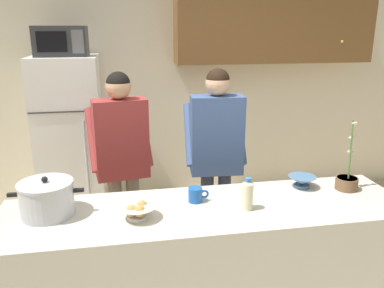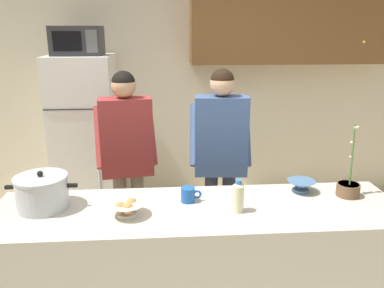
{
  "view_description": "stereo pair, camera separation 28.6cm",
  "coord_description": "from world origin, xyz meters",
  "px_view_note": "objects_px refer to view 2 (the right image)",
  "views": [
    {
      "loc": [
        -0.49,
        -2.15,
        1.99
      ],
      "look_at": [
        0.0,
        0.55,
        1.17
      ],
      "focal_mm": 36.38,
      "sensor_mm": 36.0,
      "label": 1
    },
    {
      "loc": [
        -0.2,
        -2.19,
        1.99
      ],
      "look_at": [
        0.0,
        0.55,
        1.17
      ],
      "focal_mm": 36.38,
      "sensor_mm": 36.0,
      "label": 2
    }
  ],
  "objects_px": {
    "empty_bowl": "(301,185)",
    "cooking_pot": "(42,192)",
    "person_by_sink": "(221,146)",
    "potted_orchid": "(348,187)",
    "microwave": "(78,41)",
    "bread_bowl": "(127,208)",
    "bottle_near_edge": "(238,196)",
    "person_near_pot": "(127,147)",
    "refrigerator": "(86,138)",
    "coffee_mug": "(188,195)"
  },
  "relations": [
    {
      "from": "person_near_pot",
      "to": "coffee_mug",
      "type": "relative_size",
      "value": 12.76
    },
    {
      "from": "person_by_sink",
      "to": "bread_bowl",
      "type": "relative_size",
      "value": 7.59
    },
    {
      "from": "microwave",
      "to": "potted_orchid",
      "type": "distance_m",
      "value": 2.81
    },
    {
      "from": "coffee_mug",
      "to": "potted_orchid",
      "type": "distance_m",
      "value": 1.06
    },
    {
      "from": "empty_bowl",
      "to": "cooking_pot",
      "type": "bearing_deg",
      "value": -175.79
    },
    {
      "from": "microwave",
      "to": "bread_bowl",
      "type": "bearing_deg",
      "value": -72.53
    },
    {
      "from": "person_near_pot",
      "to": "coffee_mug",
      "type": "height_order",
      "value": "person_near_pot"
    },
    {
      "from": "person_near_pot",
      "to": "empty_bowl",
      "type": "bearing_deg",
      "value": -30.3
    },
    {
      "from": "refrigerator",
      "to": "person_near_pot",
      "type": "height_order",
      "value": "refrigerator"
    },
    {
      "from": "refrigerator",
      "to": "person_by_sink",
      "type": "bearing_deg",
      "value": -37.68
    },
    {
      "from": "microwave",
      "to": "coffee_mug",
      "type": "bearing_deg",
      "value": -60.57
    },
    {
      "from": "person_by_sink",
      "to": "empty_bowl",
      "type": "height_order",
      "value": "person_by_sink"
    },
    {
      "from": "potted_orchid",
      "to": "person_near_pot",
      "type": "bearing_deg",
      "value": 152.03
    },
    {
      "from": "microwave",
      "to": "cooking_pot",
      "type": "bearing_deg",
      "value": -87.57
    },
    {
      "from": "person_near_pot",
      "to": "bottle_near_edge",
      "type": "bearing_deg",
      "value": -52.7
    },
    {
      "from": "coffee_mug",
      "to": "empty_bowl",
      "type": "relative_size",
      "value": 0.68
    },
    {
      "from": "refrigerator",
      "to": "bottle_near_edge",
      "type": "distance_m",
      "value": 2.3
    },
    {
      "from": "refrigerator",
      "to": "bottle_near_edge",
      "type": "xyz_separation_m",
      "value": [
        1.27,
        -1.91,
        0.16
      ]
    },
    {
      "from": "coffee_mug",
      "to": "bottle_near_edge",
      "type": "relative_size",
      "value": 0.64
    },
    {
      "from": "bread_bowl",
      "to": "bottle_near_edge",
      "type": "distance_m",
      "value": 0.67
    },
    {
      "from": "person_by_sink",
      "to": "bottle_near_edge",
      "type": "relative_size",
      "value": 8.22
    },
    {
      "from": "cooking_pot",
      "to": "potted_orchid",
      "type": "relative_size",
      "value": 0.89
    },
    {
      "from": "empty_bowl",
      "to": "microwave",
      "type": "bearing_deg",
      "value": 137.03
    },
    {
      "from": "empty_bowl",
      "to": "refrigerator",
      "type": "bearing_deg",
      "value": 136.65
    },
    {
      "from": "bottle_near_edge",
      "to": "coffee_mug",
      "type": "bearing_deg",
      "value": 150.59
    },
    {
      "from": "refrigerator",
      "to": "person_near_pot",
      "type": "relative_size",
      "value": 1.03
    },
    {
      "from": "microwave",
      "to": "coffee_mug",
      "type": "relative_size",
      "value": 3.66
    },
    {
      "from": "person_near_pot",
      "to": "bottle_near_edge",
      "type": "distance_m",
      "value": 1.24
    },
    {
      "from": "bread_bowl",
      "to": "empty_bowl",
      "type": "distance_m",
      "value": 1.18
    },
    {
      "from": "microwave",
      "to": "bottle_near_edge",
      "type": "xyz_separation_m",
      "value": [
        1.27,
        -1.89,
        -0.85
      ]
    },
    {
      "from": "refrigerator",
      "to": "microwave",
      "type": "bearing_deg",
      "value": -89.93
    },
    {
      "from": "person_near_pot",
      "to": "cooking_pot",
      "type": "distance_m",
      "value": 0.95
    },
    {
      "from": "cooking_pot",
      "to": "empty_bowl",
      "type": "relative_size",
      "value": 2.24
    },
    {
      "from": "bread_bowl",
      "to": "person_near_pot",
      "type": "bearing_deg",
      "value": 94.72
    },
    {
      "from": "microwave",
      "to": "person_near_pot",
      "type": "height_order",
      "value": "microwave"
    },
    {
      "from": "potted_orchid",
      "to": "empty_bowl",
      "type": "bearing_deg",
      "value": 163.19
    },
    {
      "from": "cooking_pot",
      "to": "bottle_near_edge",
      "type": "xyz_separation_m",
      "value": [
        1.19,
        -0.14,
        -0.0
      ]
    },
    {
      "from": "microwave",
      "to": "person_near_pot",
      "type": "bearing_deg",
      "value": -60.43
    },
    {
      "from": "bottle_near_edge",
      "to": "potted_orchid",
      "type": "bearing_deg",
      "value": 12.81
    },
    {
      "from": "bread_bowl",
      "to": "empty_bowl",
      "type": "relative_size",
      "value": 1.16
    },
    {
      "from": "person_by_sink",
      "to": "potted_orchid",
      "type": "xyz_separation_m",
      "value": [
        0.74,
        -0.74,
        -0.08
      ]
    },
    {
      "from": "cooking_pot",
      "to": "refrigerator",
      "type": "bearing_deg",
      "value": 92.4
    },
    {
      "from": "person_by_sink",
      "to": "bottle_near_edge",
      "type": "distance_m",
      "value": 0.92
    },
    {
      "from": "person_by_sink",
      "to": "bread_bowl",
      "type": "height_order",
      "value": "person_by_sink"
    },
    {
      "from": "bottle_near_edge",
      "to": "person_by_sink",
      "type": "bearing_deg",
      "value": 88.27
    },
    {
      "from": "cooking_pot",
      "to": "coffee_mug",
      "type": "bearing_deg",
      "value": 1.53
    },
    {
      "from": "microwave",
      "to": "person_near_pot",
      "type": "relative_size",
      "value": 0.29
    },
    {
      "from": "person_near_pot",
      "to": "refrigerator",
      "type": "bearing_deg",
      "value": 118.99
    },
    {
      "from": "bread_bowl",
      "to": "coffee_mug",
      "type": "bearing_deg",
      "value": 24.18
    },
    {
      "from": "cooking_pot",
      "to": "bottle_near_edge",
      "type": "distance_m",
      "value": 1.2
    }
  ]
}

